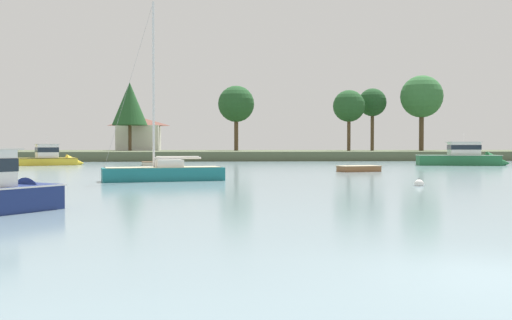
{
  "coord_description": "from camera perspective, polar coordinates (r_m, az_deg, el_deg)",
  "views": [
    {
      "loc": [
        -4.66,
        -8.56,
        2.09
      ],
      "look_at": [
        -0.62,
        34.8,
        1.09
      ],
      "focal_mm": 39.08,
      "sensor_mm": 36.0,
      "label": 1
    }
  ],
  "objects": [
    {
      "name": "cruiser_green",
      "position": [
        68.35,
        20.82,
        -0.0
      ],
      "size": [
        10.67,
        5.16,
        4.78
      ],
      "color": "#236B3D",
      "rests_on": "ground"
    },
    {
      "name": "cottage_behind_trees",
      "position": [
        116.97,
        -11.9,
        2.71
      ],
      "size": [
        9.14,
        7.72,
        6.93
      ],
      "color": "silver",
      "rests_on": "far_shore_bank"
    },
    {
      "name": "mooring_buoy_yellow",
      "position": [
        86.49,
        21.19,
        -0.11
      ],
      "size": [
        0.41,
        0.41,
        0.46
      ],
      "color": "yellow",
      "rests_on": "ground"
    },
    {
      "name": "shore_tree_right_mid",
      "position": [
        111.78,
        -2.04,
        5.73
      ],
      "size": [
        7.24,
        7.24,
        12.96
      ],
      "color": "brown",
      "rests_on": "far_shore_bank"
    },
    {
      "name": "shore_tree_center_left",
      "position": [
        113.06,
        11.83,
        5.74
      ],
      "size": [
        5.51,
        5.51,
        12.32
      ],
      "color": "brown",
      "rests_on": "far_shore_bank"
    },
    {
      "name": "dinghy_orange",
      "position": [
        80.85,
        17.98,
        -0.13
      ],
      "size": [
        1.83,
        3.06,
        0.52
      ],
      "color": "orange",
      "rests_on": "ground"
    },
    {
      "name": "far_shore_bank",
      "position": [
        109.73,
        -2.89,
        0.6
      ],
      "size": [
        180.09,
        56.22,
        1.41
      ],
      "primitive_type": "cube",
      "color": "#4C563D",
      "rests_on": "ground"
    },
    {
      "name": "shore_tree_inland_b",
      "position": [
        113.89,
        16.59,
        6.21
      ],
      "size": [
        8.2,
        8.2,
        14.68
      ],
      "color": "brown",
      "rests_on": "far_shore_bank"
    },
    {
      "name": "mooring_buoy_white",
      "position": [
        31.33,
        16.35,
        -2.39
      ],
      "size": [
        0.52,
        0.52,
        0.57
      ],
      "color": "white",
      "rests_on": "ground"
    },
    {
      "name": "cruiser_yellow",
      "position": [
        68.47,
        -20.22,
        -0.05
      ],
      "size": [
        8.43,
        5.62,
        4.46
      ],
      "color": "gold",
      "rests_on": "ground"
    },
    {
      "name": "dinghy_wood",
      "position": [
        48.45,
        10.49,
        -0.97
      ],
      "size": [
        3.98,
        2.59,
        0.71
      ],
      "color": "brown",
      "rests_on": "ground"
    },
    {
      "name": "sailboat_teal",
      "position": [
        35.04,
        -9.43,
        -1.72
      ],
      "size": [
        7.67,
        3.54,
        11.6
      ],
      "color": "#196B70",
      "rests_on": "ground"
    },
    {
      "name": "dinghy_cream",
      "position": [
        65.5,
        -10.87,
        -0.41
      ],
      "size": [
        2.22,
        3.79,
        0.58
      ],
      "color": "beige",
      "rests_on": "ground"
    },
    {
      "name": "ground_plane",
      "position": [
        9.97,
        23.13,
        -10.89
      ],
      "size": [
        400.2,
        400.2,
        0.0
      ],
      "primitive_type": "plane",
      "color": "gray"
    },
    {
      "name": "shore_tree_center_right",
      "position": [
        109.56,
        -12.8,
        5.62
      ],
      "size": [
        6.7,
        6.7,
        13.1
      ],
      "color": "brown",
      "rests_on": "far_shore_bank"
    },
    {
      "name": "shore_tree_left_mid",
      "position": [
        106.87,
        9.49,
        5.45
      ],
      "size": [
        6.0,
        6.0,
        11.47
      ],
      "color": "brown",
      "rests_on": "far_shore_bank"
    }
  ]
}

